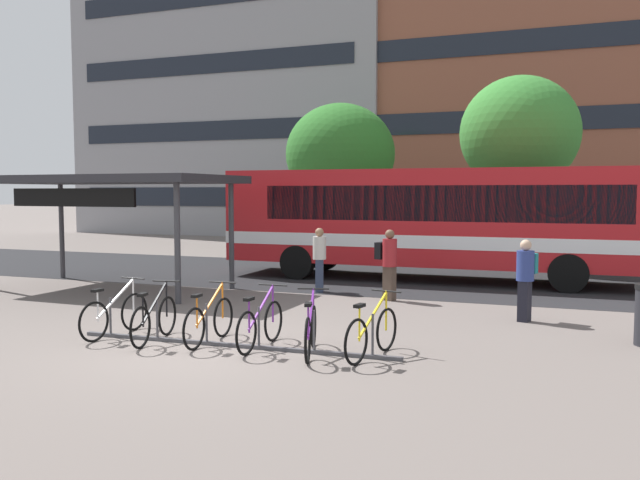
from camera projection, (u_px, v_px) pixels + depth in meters
ground at (203, 349)px, 10.55m from camera, size 200.00×200.00×0.00m
bus_lane_asphalt at (366, 277)px, 19.48m from camera, size 80.00×7.20×0.01m
city_bus at (429, 219)px, 18.70m from camera, size 12.03×2.62×3.20m
bike_rack at (232, 341)px, 10.68m from camera, size 5.71×0.27×0.70m
parked_bicycle_white_0 at (115, 315)px, 11.47m from camera, size 0.52×1.72×0.99m
parked_bicycle_black_1 at (154, 320)px, 11.04m from camera, size 0.52×1.71×0.99m
parked_bicycle_orange_2 at (209, 321)px, 10.92m from camera, size 0.52×1.72×0.99m
parked_bicycle_purple_3 at (260, 325)px, 10.59m from camera, size 0.52×1.72×0.99m
parked_bicycle_purple_4 at (311, 331)px, 10.13m from camera, size 0.64×1.67×0.99m
parked_bicycle_yellow_5 at (372, 333)px, 9.96m from camera, size 0.55×1.70×0.99m
transit_shelter at (110, 183)px, 16.79m from camera, size 6.62×3.45×2.98m
commuter_teal_pack_0 at (526, 274)px, 12.76m from camera, size 0.45×0.59×1.63m
commuter_black_pack_1 at (388, 260)px, 15.23m from camera, size 0.60×0.48×1.68m
commuter_grey_pack_2 at (320, 255)px, 16.52m from camera, size 0.45×0.59×1.65m
street_tree_0 at (340, 154)px, 27.70m from camera, size 4.68×4.68×6.34m
street_tree_1 at (519, 134)px, 21.97m from camera, size 4.00×4.00×6.49m
building_left_wing at (254, 86)px, 42.28m from camera, size 19.58×11.56×18.98m
building_right_wing at (620, 65)px, 35.28m from camera, size 27.81×12.07×18.96m
building_centre_block at (503, 114)px, 51.19m from camera, size 17.28×12.54×17.51m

